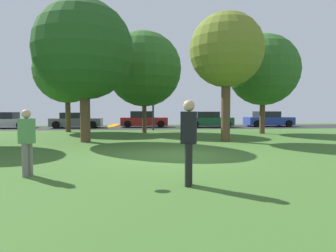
# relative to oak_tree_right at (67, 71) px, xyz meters

# --- Properties ---
(ground_plane) EXTENTS (44.00, 44.00, 0.00)m
(ground_plane) POSITION_rel_oak_tree_right_xyz_m (6.38, -11.23, -4.42)
(ground_plane) COLOR #3D6628
(road_strip) EXTENTS (44.00, 6.40, 0.01)m
(road_strip) POSITION_rel_oak_tree_right_xyz_m (6.38, 4.77, -4.42)
(road_strip) COLOR #28282B
(road_strip) RESTS_ON ground_plane
(oak_tree_right) EXTENTS (4.68, 4.68, 6.77)m
(oak_tree_right) POSITION_rel_oak_tree_right_xyz_m (0.00, 0.00, 0.00)
(oak_tree_right) COLOR brown
(oak_tree_right) RESTS_ON ground_plane
(oak_tree_left) EXTENTS (4.71, 4.71, 6.62)m
(oak_tree_left) POSITION_rel_oak_tree_right_xyz_m (13.40, -2.84, -0.17)
(oak_tree_left) COLOR brown
(oak_tree_left) RESTS_ON ground_plane
(maple_tree_far) EXTENTS (3.71, 3.71, 6.46)m
(maple_tree_far) POSITION_rel_oak_tree_right_xyz_m (9.51, -7.09, 0.14)
(maple_tree_far) COLOR brown
(maple_tree_far) RESTS_ON ground_plane
(maple_tree_near) EXTENTS (5.16, 5.16, 6.99)m
(maple_tree_near) POSITION_rel_oak_tree_right_xyz_m (5.50, -1.37, -0.02)
(maple_tree_near) COLOR brown
(maple_tree_near) RESTS_ON ground_plane
(oak_tree_center) EXTENTS (4.83, 4.83, 6.95)m
(oak_tree_center) POSITION_rel_oak_tree_right_xyz_m (2.48, -6.68, 0.08)
(oak_tree_center) COLOR brown
(oak_tree_center) RESTS_ON ground_plane
(person_thrower) EXTENTS (0.37, 0.31, 1.61)m
(person_thrower) POSITION_rel_oak_tree_right_xyz_m (2.47, -13.90, -3.54)
(person_thrower) COLOR slate
(person_thrower) RESTS_ON ground_plane
(person_catcher) EXTENTS (0.37, 0.31, 1.81)m
(person_catcher) POSITION_rel_oak_tree_right_xyz_m (6.18, -15.11, -3.41)
(person_catcher) COLOR black
(person_catcher) RESTS_ON ground_plane
(frisbee_disc) EXTENTS (0.38, 0.38, 0.09)m
(frisbee_disc) POSITION_rel_oak_tree_right_xyz_m (4.58, -14.59, -3.18)
(frisbee_disc) COLOR orange
(parked_car_silver) EXTENTS (4.22, 1.95, 1.40)m
(parked_car_silver) POSITION_rel_oak_tree_right_xyz_m (-6.46, 4.83, -3.79)
(parked_car_silver) COLOR #B7B7BC
(parked_car_silver) RESTS_ON ground_plane
(parked_car_grey) EXTENTS (4.39, 1.98, 1.36)m
(parked_car_grey) POSITION_rel_oak_tree_right_xyz_m (-0.46, 4.65, -3.80)
(parked_car_grey) COLOR slate
(parked_car_grey) RESTS_ON ground_plane
(parked_car_red) EXTENTS (4.27, 1.94, 1.48)m
(parked_car_red) POSITION_rel_oak_tree_right_xyz_m (5.54, 5.11, -3.75)
(parked_car_red) COLOR #B21E1E
(parked_car_red) RESTS_ON ground_plane
(parked_car_green) EXTENTS (4.26, 2.11, 1.44)m
(parked_car_green) POSITION_rel_oak_tree_right_xyz_m (11.54, 4.48, -3.76)
(parked_car_green) COLOR #195633
(parked_car_green) RESTS_ON ground_plane
(parked_car_blue) EXTENTS (4.43, 2.08, 1.46)m
(parked_car_blue) POSITION_rel_oak_tree_right_xyz_m (17.54, 4.89, -3.76)
(parked_car_blue) COLOR #233893
(parked_car_blue) RESTS_ON ground_plane
(street_lamp_post) EXTENTS (0.14, 0.14, 4.50)m
(street_lamp_post) POSITION_rel_oak_tree_right_xyz_m (6.23, 0.97, -2.17)
(street_lamp_post) COLOR #2D2D33
(street_lamp_post) RESTS_ON ground_plane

